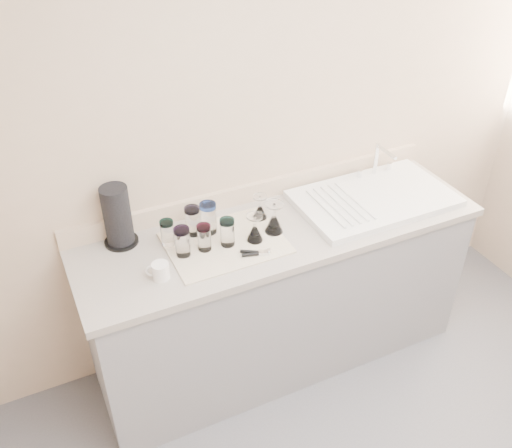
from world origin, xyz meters
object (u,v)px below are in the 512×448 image
goblet_back_right (260,210)px  tumbler_purple (208,218)px  sink_unit (374,198)px  can_opener (256,253)px  tumbler_magenta (182,242)px  tumbler_lavender (227,232)px  goblet_front_left (255,232)px  paper_towel_roll (117,217)px  tumbler_blue (204,237)px  white_mug (160,271)px  tumbler_cyan (193,221)px  tumbler_teal (167,233)px  goblet_front_right (274,222)px

goblet_back_right → tumbler_purple: bearing=-179.6°
sink_unit → can_opener: 0.78m
tumbler_purple → tumbler_magenta: size_ratio=1.10×
tumbler_lavender → goblet_front_left: same height
paper_towel_roll → tumbler_blue: bearing=-34.0°
tumbler_magenta → paper_towel_roll: (-0.23, 0.22, 0.07)m
tumbler_purple → tumbler_magenta: (-0.17, -0.12, -0.01)m
goblet_back_right → white_mug: size_ratio=1.11×
tumbler_cyan → tumbler_lavender: bearing=-52.4°
tumbler_teal → paper_towel_roll: paper_towel_roll is taller
goblet_front_left → tumbler_blue: bearing=171.3°
tumbler_magenta → tumbler_teal: bearing=109.3°
sink_unit → tumbler_teal: sink_unit is taller
sink_unit → goblet_front_left: 0.72m
sink_unit → tumbler_cyan: (-0.97, 0.12, 0.06)m
tumbler_blue → goblet_front_left: size_ratio=0.94×
tumbler_purple → tumbler_blue: bearing=-119.7°
tumbler_teal → white_mug: tumbler_teal is taller
goblet_front_left → paper_towel_roll: bearing=155.4°
tumbler_teal → can_opener: 0.43m
sink_unit → goblet_back_right: size_ratio=6.44×
tumbler_cyan → white_mug: size_ratio=1.29×
tumbler_blue → goblet_front_right: goblet_front_right is taller
tumbler_lavender → sink_unit: bearing=1.8°
sink_unit → tumbler_teal: (-1.10, 0.10, 0.05)m
sink_unit → tumbler_magenta: sink_unit is taller
sink_unit → can_opener: bearing=-168.5°
tumbler_magenta → white_mug: tumbler_magenta is taller
sink_unit → tumbler_lavender: bearing=-178.2°
goblet_front_right → white_mug: 0.61m
tumbler_cyan → tumbler_blue: tumbler_cyan is taller
tumbler_magenta → goblet_front_left: tumbler_magenta is taller
goblet_back_right → white_mug: bearing=-159.3°
sink_unit → goblet_front_left: (-0.72, -0.05, 0.04)m
tumbler_purple → tumbler_lavender: (0.04, -0.13, -0.01)m
tumbler_purple → paper_towel_roll: bearing=165.2°
tumbler_purple → goblet_front_left: bearing=-42.4°
white_mug → paper_towel_roll: size_ratio=0.38×
goblet_front_left → goblet_front_right: (0.11, 0.02, 0.01)m
goblet_back_right → paper_towel_roll: bearing=171.2°
tumbler_magenta → paper_towel_roll: paper_towel_roll is taller
tumbler_cyan → sink_unit: bearing=-7.3°
tumbler_lavender → can_opener: size_ratio=1.05×
sink_unit → tumbler_purple: size_ratio=5.12×
tumbler_cyan → tumbler_teal: bearing=-168.6°
tumbler_purple → paper_towel_roll: 0.42m
sink_unit → tumbler_lavender: (-0.85, -0.03, 0.06)m
goblet_back_right → goblet_front_right: 0.14m
tumbler_purple → tumbler_blue: 0.14m
tumbler_teal → tumbler_purple: 0.21m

